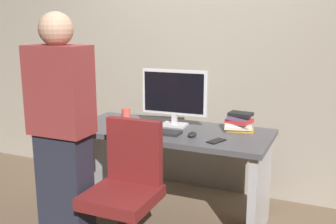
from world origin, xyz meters
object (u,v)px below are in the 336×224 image
Objects in this scene: cup_by_monitor at (126,113)px; book_stack at (239,122)px; desk at (170,156)px; office_chair at (126,198)px; person_at_desk at (62,135)px; keyboard at (154,131)px; cup_near_keyboard at (114,125)px; monitor at (174,95)px; cell_phone at (216,141)px; mouse at (192,134)px.

cup_by_monitor is 1.01m from book_stack.
desk is 1.66× the size of office_chair.
desk is 0.95× the size of person_at_desk.
keyboard is at bearing 94.06° from office_chair.
office_chair is at bearing 10.88° from person_at_desk.
cup_by_monitor is at bearing 91.82° from person_at_desk.
cup_near_keyboard is (-0.39, -0.19, 0.27)m from desk.
office_chair is 10.83× the size of cup_by_monitor.
keyboard is at bearing -153.16° from book_stack.
desk is at bearing -161.76° from book_stack.
person_at_desk reaches higher than keyboard.
keyboard is at bearing -36.99° from cup_by_monitor.
person_at_desk reaches higher than monitor.
cell_phone is at bearing 31.66° from person_at_desk.
cup_near_keyboard is at bearing -141.08° from monitor.
cup_near_keyboard is (0.08, 0.54, -0.05)m from person_at_desk.
office_chair is 0.74m from cell_phone.
mouse reaches higher than desk.
keyboard is at bearing -178.94° from mouse.
cup_by_monitor is at bearing 157.08° from mouse.
keyboard is 1.76× the size of book_stack.
office_chair is at bearing -117.94° from mouse.
cup_near_keyboard is (-0.62, -0.06, 0.03)m from mouse.
cell_phone is at bearing -102.92° from book_stack.
person_at_desk is 1.32m from book_stack.
keyboard is at bearing -162.70° from cell_phone.
book_stack is (0.55, 0.81, 0.39)m from office_chair.
monitor is 2.22× the size of book_stack.
office_chair is 9.40× the size of mouse.
mouse reaches higher than keyboard.
book_stack is (0.90, 0.36, 0.03)m from cup_near_keyboard.
keyboard is 4.95× the size of cup_by_monitor.
cup_by_monitor is (-0.42, 0.31, 0.03)m from keyboard.
keyboard is 0.31m from mouse.
book_stack reaches higher than cup_by_monitor.
person_at_desk reaches higher than cell_phone.
monitor is at bearing 98.11° from desk.
desk is 17.93× the size of cup_near_keyboard.
office_chair reaches higher than cup_by_monitor.
office_chair reaches higher than mouse.
monitor is 0.55m from book_stack.
mouse is 1.15× the size of cup_by_monitor.
office_chair reaches higher than cup_near_keyboard.
office_chair is (-0.05, -0.65, -0.10)m from desk.
cup_near_keyboard is at bearing -154.19° from desk.
office_chair is at bearing -61.30° from cup_by_monitor.
book_stack is at bearing 21.66° from cup_near_keyboard.
cup_near_keyboard is 0.97m from book_stack.
desk is at bearing 56.99° from person_at_desk.
office_chair is at bearing -86.69° from keyboard.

